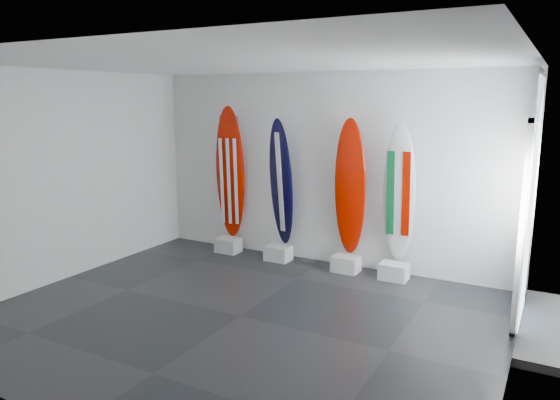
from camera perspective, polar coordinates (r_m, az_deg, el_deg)
The scene contains 16 objects.
floor at distance 6.54m, azimuth -4.32°, elevation -12.47°, with size 6.00×6.00×0.00m, color black.
ceiling at distance 6.01m, azimuth -4.75°, elevation 14.75°, with size 6.00×6.00×0.00m, color white.
wall_back at distance 8.28m, azimuth 4.96°, elevation 3.32°, with size 6.00×6.00×0.00m, color silver.
wall_front at distance 4.29m, azimuth -23.13°, elevation -4.84°, with size 6.00×6.00×0.00m, color silver.
wall_left at distance 8.12m, azimuth -22.58°, elevation 2.36°, with size 5.00×5.00×0.00m, color silver.
wall_right at distance 5.15m, azimuth 24.73°, elevation -2.40°, with size 5.00×5.00×0.00m, color silver.
display_block_usa at distance 9.08m, azimuth -5.63°, elevation -4.91°, with size 0.40×0.30×0.24m, color silver.
surfboard_usa at distance 8.90m, azimuth -5.41°, elevation 2.95°, with size 0.51×0.08×2.25m, color #9B0E00.
display_block_navy at distance 8.59m, azimuth -0.20°, elevation -5.80°, with size 0.40×0.30×0.24m, color silver.
surfboard_navy at distance 8.41m, azimuth 0.13°, elevation 1.89°, with size 0.47×0.08×2.07m, color black.
display_block_swiss at distance 8.11m, azimuth 7.16°, elevation -6.90°, with size 0.40×0.30×0.24m, color silver.
surfboard_swiss at distance 7.92m, azimuth 7.63°, elevation 1.33°, with size 0.47×0.08×2.10m, color #9B0E00.
display_block_italy at distance 7.89m, azimuth 12.26°, elevation -7.60°, with size 0.40×0.30×0.24m, color silver.
surfboard_italy at distance 7.70m, azimuth 12.82°, elevation 0.63°, with size 0.46×0.08×2.04m, color silver.
wall_outlet at distance 9.71m, azimuth -8.57°, elevation -2.53°, with size 0.09×0.02×0.13m, color silver.
glass_door at distance 6.68m, azimuth 25.41°, elevation -0.22°, with size 0.12×1.16×2.85m, color white, non-canonical shape.
Camera 1 is at (3.29, -5.02, 2.61)m, focal length 33.66 mm.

